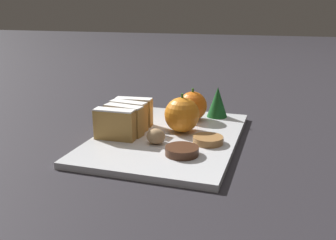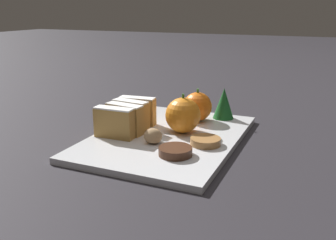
% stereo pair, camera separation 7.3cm
% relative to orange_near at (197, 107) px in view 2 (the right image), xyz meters
% --- Properties ---
extents(ground_plane, '(6.00, 6.00, 0.00)m').
position_rel_orange_near_xyz_m(ground_plane, '(-0.02, -0.11, -0.04)').
color(ground_plane, '#28262B').
extents(serving_platter, '(0.27, 0.38, 0.01)m').
position_rel_orange_near_xyz_m(serving_platter, '(-0.02, -0.11, -0.04)').
color(serving_platter, silver).
rests_on(serving_platter, ground_plane).
extents(stollen_slice_front, '(0.08, 0.03, 0.06)m').
position_rel_orange_near_xyz_m(stollen_slice_front, '(-0.11, -0.17, -0.00)').
color(stollen_slice_front, '#B28442').
rests_on(stollen_slice_front, serving_platter).
extents(stollen_slice_second, '(0.08, 0.03, 0.06)m').
position_rel_orange_near_xyz_m(stollen_slice_second, '(-0.10, -0.14, -0.00)').
color(stollen_slice_second, '#B28442').
rests_on(stollen_slice_second, serving_platter).
extents(stollen_slice_third, '(0.08, 0.03, 0.06)m').
position_rel_orange_near_xyz_m(stollen_slice_third, '(-0.11, -0.11, -0.00)').
color(stollen_slice_third, '#B28442').
rests_on(stollen_slice_third, serving_platter).
extents(stollen_slice_fourth, '(0.08, 0.03, 0.06)m').
position_rel_orange_near_xyz_m(stollen_slice_fourth, '(-0.11, -0.08, -0.00)').
color(stollen_slice_fourth, '#B28442').
rests_on(stollen_slice_fourth, serving_platter).
extents(orange_near, '(0.06, 0.06, 0.07)m').
position_rel_orange_near_xyz_m(orange_near, '(0.00, 0.00, 0.00)').
color(orange_near, orange).
rests_on(orange_near, serving_platter).
extents(orange_far, '(0.07, 0.07, 0.08)m').
position_rel_orange_near_xyz_m(orange_far, '(-0.00, -0.09, 0.00)').
color(orange_far, orange).
rests_on(orange_far, serving_platter).
extents(walnut, '(0.04, 0.03, 0.03)m').
position_rel_orange_near_xyz_m(walnut, '(-0.03, -0.17, -0.02)').
color(walnut, tan).
rests_on(walnut, serving_platter).
extents(chocolate_cookie, '(0.06, 0.06, 0.01)m').
position_rel_orange_near_xyz_m(chocolate_cookie, '(0.03, -0.21, -0.02)').
color(chocolate_cookie, '#472819').
rests_on(chocolate_cookie, serving_platter).
extents(gingerbread_cookie, '(0.06, 0.06, 0.01)m').
position_rel_orange_near_xyz_m(gingerbread_cookie, '(0.06, -0.14, -0.03)').
color(gingerbread_cookie, '#A3703D').
rests_on(gingerbread_cookie, serving_platter).
extents(evergreen_sprig, '(0.05, 0.05, 0.07)m').
position_rel_orange_near_xyz_m(evergreen_sprig, '(0.05, 0.04, 0.00)').
color(evergreen_sprig, '#195623').
rests_on(evergreen_sprig, serving_platter).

